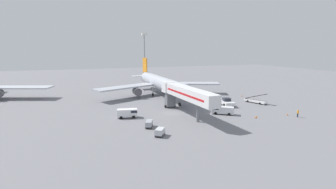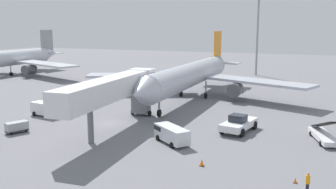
{
  "view_description": "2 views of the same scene",
  "coord_description": "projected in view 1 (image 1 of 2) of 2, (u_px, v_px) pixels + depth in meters",
  "views": [
    {
      "loc": [
        -21.93,
        -56.29,
        16.15
      ],
      "look_at": [
        3.49,
        13.41,
        2.24
      ],
      "focal_mm": 26.37,
      "sensor_mm": 36.0,
      "label": 1
    },
    {
      "loc": [
        27.46,
        -44.54,
        13.47
      ],
      "look_at": [
        4.94,
        8.63,
        3.06
      ],
      "focal_mm": 40.48,
      "sensor_mm": 36.0,
      "label": 2
    }
  ],
  "objects": [
    {
      "name": "apron_light_mast",
      "position": [
        144.0,
        48.0,
        119.75
      ],
      "size": [
        2.4,
        2.4,
        23.31
      ],
      "color": "#93969B",
      "rests_on": "ground"
    },
    {
      "name": "pushback_tug",
      "position": [
        226.0,
        102.0,
        70.58
      ],
      "size": [
        3.97,
        7.07,
        2.31
      ],
      "color": "white",
      "rests_on": "ground"
    },
    {
      "name": "service_van_far_center",
      "position": [
        222.0,
        110.0,
        61.25
      ],
      "size": [
        5.38,
        4.72,
        1.95
      ],
      "color": "silver",
      "rests_on": "ground"
    },
    {
      "name": "jet_bridge",
      "position": [
        184.0,
        93.0,
        59.99
      ],
      "size": [
        4.82,
        23.55,
        7.1
      ],
      "color": "silver",
      "rests_on": "ground"
    },
    {
      "name": "safety_cone_charlie",
      "position": [
        288.0,
        114.0,
        60.26
      ],
      "size": [
        0.32,
        0.32,
        0.5
      ],
      "color": "black",
      "rests_on": "ground"
    },
    {
      "name": "ground_plane",
      "position": [
        173.0,
        113.0,
        62.34
      ],
      "size": [
        300.0,
        300.0,
        0.0
      ],
      "primitive_type": "plane",
      "color": "slate"
    },
    {
      "name": "ground_crew_worker_foreground",
      "position": [
        298.0,
        113.0,
        58.68
      ],
      "size": [
        0.5,
        0.5,
        1.87
      ],
      "color": "#1E2333",
      "rests_on": "ground"
    },
    {
      "name": "baggage_cart_rear_right",
      "position": [
        149.0,
        124.0,
        51.12
      ],
      "size": [
        2.22,
        2.97,
        1.41
      ],
      "color": "#38383D",
      "rests_on": "ground"
    },
    {
      "name": "safety_cone_alpha",
      "position": [
        242.0,
        96.0,
        83.97
      ],
      "size": [
        0.4,
        0.4,
        0.61
      ],
      "color": "black",
      "rests_on": "ground"
    },
    {
      "name": "baggage_cart_rear_left",
      "position": [
        160.0,
        132.0,
        46.04
      ],
      "size": [
        2.48,
        2.65,
        1.44
      ],
      "color": "#38383D",
      "rests_on": "ground"
    },
    {
      "name": "safety_cone_bravo",
      "position": [
        256.0,
        117.0,
        57.96
      ],
      "size": [
        0.46,
        0.46,
        0.7
      ],
      "color": "black",
      "rests_on": "ground"
    },
    {
      "name": "airplane_at_gate",
      "position": [
        160.0,
        83.0,
        83.69
      ],
      "size": [
        44.89,
        48.55,
        12.4
      ],
      "color": "#B7BCC6",
      "rests_on": "ground"
    },
    {
      "name": "service_van_mid_center",
      "position": [
        128.0,
        113.0,
        58.15
      ],
      "size": [
        4.9,
        2.68,
        2.09
      ],
      "color": "white",
      "rests_on": "ground"
    },
    {
      "name": "belt_loader_truck",
      "position": [
        255.0,
        100.0,
        73.95
      ],
      "size": [
        3.77,
        7.04,
        3.24
      ],
      "color": "white",
      "rests_on": "ground"
    }
  ]
}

